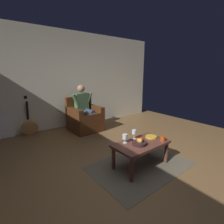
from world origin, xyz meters
TOP-DOWN VIEW (x-y plane):
  - ground_plane at (0.00, 0.00)m, footprint 7.20×7.20m
  - wall_back at (0.00, -3.03)m, footprint 6.25×0.06m
  - rug at (-0.27, -0.17)m, footprint 1.70×1.20m
  - armchair at (-0.30, -2.36)m, footprint 0.82×0.83m
  - person_seated at (-0.30, -2.36)m, footprint 0.62×0.59m
  - coffee_table at (-0.27, -0.17)m, footprint 0.96×0.56m
  - guitar at (1.00, -2.83)m, footprint 0.38×0.32m
  - radiator at (1.62, -2.96)m, footprint 0.57×0.06m
  - wine_glass_near at (-0.04, -0.32)m, footprint 0.08×0.08m
  - wine_glass_far at (-0.27, -0.35)m, footprint 0.07×0.07m
  - fruit_bowl at (-0.19, -0.13)m, footprint 0.23×0.23m
  - decorative_dish at (-0.57, -0.24)m, footprint 0.20×0.20m
  - candle_jar at (-0.63, -0.02)m, footprint 0.08×0.08m

SIDE VIEW (x-z plane):
  - ground_plane at x=0.00m, z-range 0.00..0.00m
  - rug at x=-0.27m, z-range 0.00..0.01m
  - guitar at x=1.00m, z-range -0.27..0.72m
  - radiator at x=1.62m, z-range 0.00..0.59m
  - armchair at x=-0.30m, z-range -0.12..0.78m
  - coffee_table at x=-0.27m, z-range 0.14..0.56m
  - decorative_dish at x=-0.57m, z-range 0.42..0.44m
  - candle_jar at x=-0.63m, z-range 0.42..0.50m
  - fruit_bowl at x=-0.19m, z-range 0.40..0.51m
  - wine_glass_near at x=-0.04m, z-range 0.44..0.59m
  - wine_glass_far at x=-0.27m, z-range 0.45..0.62m
  - person_seated at x=-0.30m, z-range 0.05..1.28m
  - wall_back at x=0.00m, z-range 0.00..2.69m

